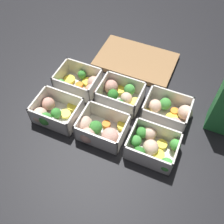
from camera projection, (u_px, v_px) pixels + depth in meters
ground_plane at (112, 116)px, 0.82m from camera, size 4.00×4.00×0.00m
container_near_left at (52, 112)px, 0.80m from camera, size 0.14×0.12×0.06m
container_near_center at (98, 130)px, 0.76m from camera, size 0.16×0.13×0.06m
container_near_right at (152, 146)px, 0.73m from camera, size 0.14×0.12×0.06m
container_far_left at (81, 84)px, 0.87m from camera, size 0.14×0.12×0.06m
container_far_center at (120, 95)px, 0.84m from camera, size 0.15×0.11×0.06m
container_far_right at (169, 112)px, 0.80m from camera, size 0.16×0.11×0.06m
cutting_board at (136, 61)px, 0.96m from camera, size 0.28×0.18×0.02m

